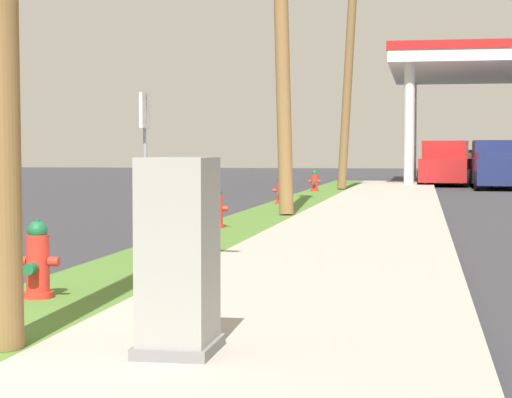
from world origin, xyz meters
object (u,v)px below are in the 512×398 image
Objects in this scene: fire_hydrant_nearest at (38,264)px; fire_hydrant_fourth at (314,182)px; street_sign_post at (145,141)px; car_teal_by_near_pump at (440,167)px; fire_hydrant_third at (281,191)px; truck_red_on_apron at (447,165)px; utility_pole_background at (348,73)px; truck_navy_at_forecourt at (498,166)px; utility_cabinet at (178,262)px; fire_hydrant_second at (217,210)px.

fire_hydrant_nearest is 24.50m from fire_hydrant_fourth.
car_teal_by_near_pump is (4.33, 38.22, -0.91)m from street_sign_post.
truck_red_on_apron is (4.76, 17.68, 0.47)m from fire_hydrant_third.
truck_navy_at_forecourt is (5.72, 4.31, -3.49)m from utility_pole_background.
utility_cabinet is 33.40m from truck_navy_at_forecourt.
truck_red_on_apron is (4.63, 34.15, 0.47)m from fire_hydrant_nearest.
fire_hydrant_fourth is (-0.03, 16.09, 0.00)m from fire_hydrant_second.
street_sign_post reaches higher than truck_red_on_apron.
utility_cabinet is (2.06, -18.61, 0.31)m from fire_hydrant_third.
utility_pole_background is 3.96× the size of street_sign_post.
truck_navy_at_forecourt is (6.59, 30.93, 0.47)m from fire_hydrant_nearest.
fire_hydrant_fourth is 26.73m from utility_cabinet.
fire_hydrant_third is (-0.13, 16.46, 0.00)m from fire_hydrant_nearest.
fire_hydrant_fourth is at bearing 90.06° from fire_hydrant_third.
car_teal_by_near_pump is at bearing 101.50° from truck_navy_at_forecourt.
fire_hydrant_fourth is (-0.13, 24.50, 0.00)m from fire_hydrant_nearest.
fire_hydrant_nearest is at bearing -92.98° from street_sign_post.
truck_navy_at_forecourt is (2.10, -10.31, 0.19)m from car_teal_by_near_pump.
car_teal_by_near_pump is 7.10m from truck_red_on_apron.
car_teal_by_near_pump is at bearing 76.08° from utility_pole_background.
utility_pole_background reaches higher than car_teal_by_near_pump.
fire_hydrant_nearest is at bearing -97.73° from truck_red_on_apron.
truck_navy_at_forecourt is at bearing -58.76° from truck_red_on_apron.
fire_hydrant_third is 8.04m from fire_hydrant_fourth.
street_sign_post is at bearing -89.22° from fire_hydrant_fourth.
car_teal_by_near_pump reaches higher than fire_hydrant_third.
utility_pole_background is at bearing 84.45° from fire_hydrant_third.
fire_hydrant_third is at bearing -89.94° from fire_hydrant_fourth.
fire_hydrant_second and fire_hydrant_fourth have the same top height.
fire_hydrant_third is 0.09× the size of utility_pole_background.
fire_hydrant_fourth is 21.51m from street_sign_post.
fire_hydrant_fourth is 0.55× the size of utility_cabinet.
car_teal_by_near_pump is at bearing 82.04° from fire_hydrant_second.
utility_cabinet reaches higher than fire_hydrant_third.
street_sign_post is 0.38× the size of truck_red_on_apron.
utility_cabinet is (1.08, -28.76, -3.65)m from utility_pole_background.
utility_cabinet is 0.25× the size of truck_navy_at_forecourt.
fire_hydrant_fourth is at bearing -115.18° from utility_pole_background.
fire_hydrant_fourth is at bearing 90.10° from fire_hydrant_second.
car_teal_by_near_pump is at bearing 79.46° from fire_hydrant_third.
fire_hydrant_second is 8.05m from fire_hydrant_third.
utility_cabinet is at bearing -83.67° from fire_hydrant_third.
fire_hydrant_third is 25.21m from car_teal_by_near_pump.
fire_hydrant_nearest is 34.46m from truck_red_on_apron.
utility_cabinet is at bearing -71.00° from street_sign_post.
fire_hydrant_third is at bearing 90.14° from fire_hydrant_second.
truck_navy_at_forecourt and truck_red_on_apron have the same top height.
street_sign_post is (0.29, -21.48, 1.19)m from fire_hydrant_fourth.
utility_cabinet is 36.39m from truck_red_on_apron.
truck_navy_at_forecourt is 3.76m from truck_red_on_apron.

